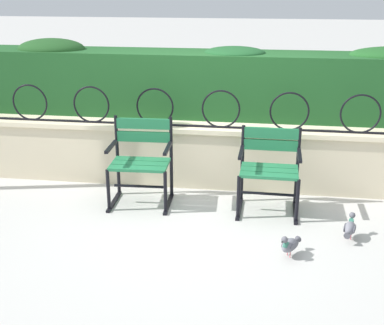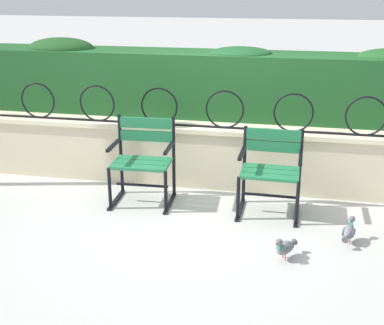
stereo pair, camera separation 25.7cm
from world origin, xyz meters
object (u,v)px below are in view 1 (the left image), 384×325
Objects in this scene: pigeon_near_chairs at (350,228)px; pigeon_far_side at (290,244)px; park_chair_left at (141,159)px; park_chair_right at (269,167)px.

pigeon_near_chairs is 1.08× the size of pigeon_far_side.
park_chair_left reaches higher than park_chair_right.
pigeon_near_chairs and pigeon_far_side have the same top height.
park_chair_left reaches higher than pigeon_near_chairs.
pigeon_near_chairs is at bearing 35.88° from pigeon_far_side.
pigeon_far_side is (-0.54, -0.39, 0.00)m from pigeon_near_chairs.
park_chair_right reaches higher than pigeon_near_chairs.
park_chair_right is (1.31, -0.01, -0.01)m from park_chair_left.
pigeon_far_side is at bearing -144.12° from pigeon_near_chairs.
park_chair_right is at bearing 143.29° from pigeon_near_chairs.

